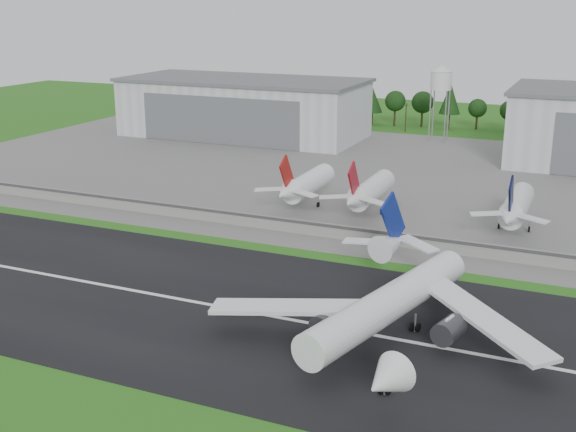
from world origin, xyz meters
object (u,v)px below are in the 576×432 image
at_px(main_airliner, 388,312).
at_px(parked_jet_navy, 515,207).
at_px(parked_jet_red_a, 304,185).
at_px(parked_jet_red_b, 368,192).

height_order(main_airliner, parked_jet_navy, main_airliner).
xyz_separation_m(parked_jet_red_a, parked_jet_navy, (54.01, -0.00, -0.02)).
height_order(parked_jet_red_b, parked_jet_navy, parked_jet_navy).
height_order(parked_jet_red_a, parked_jet_red_b, parked_jet_red_a).
height_order(main_airliner, parked_jet_red_b, main_airliner).
bearing_deg(main_airliner, parked_jet_red_a, -43.01).
relative_size(main_airliner, parked_jet_navy, 1.87).
relative_size(parked_jet_red_a, parked_jet_red_b, 1.00).
bearing_deg(parked_jet_red_b, parked_jet_red_a, 179.98).
distance_m(parked_jet_red_b, parked_jet_navy, 36.42).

